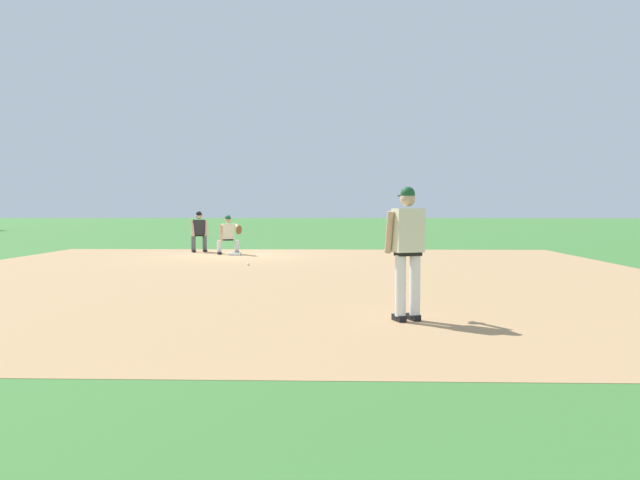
% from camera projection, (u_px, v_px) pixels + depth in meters
% --- Properties ---
extents(ground_plane, '(160.00, 160.00, 0.00)m').
position_uv_depth(ground_plane, '(235.00, 255.00, 20.67)').
color(ground_plane, '#3D7533').
extents(infield_dirt_patch, '(18.00, 18.00, 0.01)m').
position_uv_depth(infield_dirt_patch, '(286.00, 275.00, 14.64)').
color(infield_dirt_patch, tan).
rests_on(infield_dirt_patch, ground).
extents(first_base_bag, '(0.38, 0.38, 0.09)m').
position_uv_depth(first_base_bag, '(235.00, 254.00, 20.67)').
color(first_base_bag, white).
rests_on(first_base_bag, ground).
extents(baseball, '(0.07, 0.07, 0.07)m').
position_uv_depth(baseball, '(248.00, 264.00, 16.99)').
color(baseball, white).
rests_on(baseball, ground).
extents(pitcher, '(0.81, 0.60, 1.86)m').
position_uv_depth(pitcher, '(408.00, 245.00, 8.60)').
color(pitcher, black).
rests_on(pitcher, ground).
extents(first_baseman, '(0.85, 0.95, 1.34)m').
position_uv_depth(first_baseman, '(229.00, 233.00, 21.08)').
color(first_baseman, black).
rests_on(first_baseman, ground).
extents(umpire, '(0.59, 0.67, 1.46)m').
position_uv_depth(umpire, '(199.00, 230.00, 22.14)').
color(umpire, black).
rests_on(umpire, ground).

